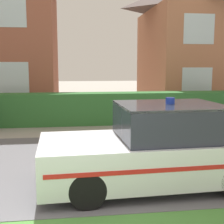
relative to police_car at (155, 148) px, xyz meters
name	(u,v)px	position (x,y,z in m)	size (l,w,h in m)	color
road_strip	(71,163)	(-1.50, 1.49, -0.69)	(28.00, 5.12, 0.01)	#5B5B60
garden_hedge	(109,108)	(-0.09, 6.11, -0.11)	(11.78, 0.87, 1.15)	#2D662D
police_car	(155,148)	(0.00, 0.00, 0.00)	(3.96, 1.88, 1.58)	black
house_right	(208,38)	(5.91, 11.11, 2.94)	(6.79, 6.32, 7.11)	#A86B4C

